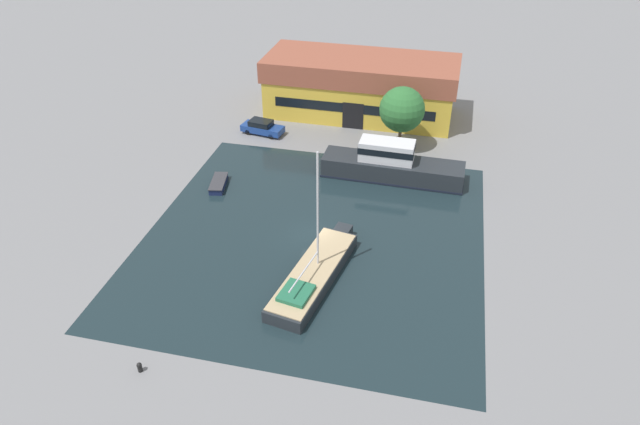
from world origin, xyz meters
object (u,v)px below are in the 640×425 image
Objects in this scene: quay_tree_near_building at (402,109)px; sailboat_moored at (314,273)px; parked_car at (262,127)px; warehouse_building at (361,86)px; small_dinghy at (219,184)px; motor_cruiser at (391,165)px.

quay_tree_near_building is 23.62m from sailboat_moored.
sailboat_moored is at bearing -99.47° from quay_tree_near_building.
sailboat_moored is (11.55, -23.16, -0.20)m from parked_car.
sailboat_moored reaches higher than parked_car.
warehouse_building is at bearing 103.71° from sailboat_moored.
sailboat_moored is 16.50m from small_dinghy.
sailboat_moored is at bearing 169.05° from motor_cruiser.
warehouse_building is 15.77m from motor_cruiser.
warehouse_building is at bearing 22.33° from motor_cruiser.
quay_tree_near_building is at bearing 25.76° from small_dinghy.
sailboat_moored is at bearing -85.69° from warehouse_building.
warehouse_building is 31.40m from sailboat_moored.
quay_tree_near_building reaches higher than motor_cruiser.
small_dinghy is at bearing 110.42° from motor_cruiser.
parked_car is (-9.72, -8.07, -2.63)m from warehouse_building.
small_dinghy is (-15.81, -5.38, -1.10)m from motor_cruiser.
small_dinghy is (-15.94, -11.76, -4.18)m from quay_tree_near_building.
motor_cruiser is at bearing -91.20° from quay_tree_near_building.
quay_tree_near_building is 1.39× the size of parked_car.
motor_cruiser reaches higher than parked_car.
motor_cruiser is (-0.13, -6.39, -3.09)m from quay_tree_near_building.
small_dinghy is at bearing 6.82° from parked_car.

